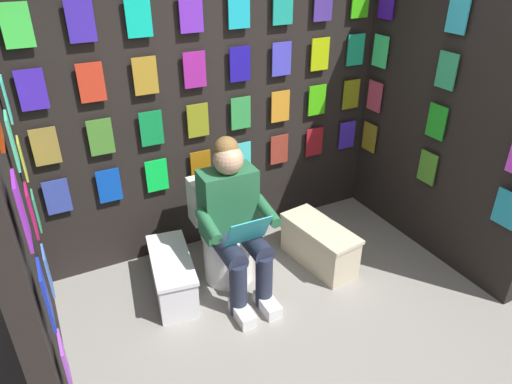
{
  "coord_description": "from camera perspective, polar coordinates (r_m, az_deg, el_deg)",
  "views": [
    {
      "loc": [
        1.33,
        1.45,
        2.37
      ],
      "look_at": [
        0.08,
        -0.98,
        0.85
      ],
      "focal_mm": 32.56,
      "sensor_mm": 36.0,
      "label": 1
    }
  ],
  "objects": [
    {
      "name": "display_wall_left",
      "position": [
        3.88,
        22.16,
        8.26
      ],
      "size": [
        0.14,
        1.78,
        2.25
      ],
      "color": "black",
      "rests_on": "ground"
    },
    {
      "name": "comic_longbox_far",
      "position": [
        3.81,
        7.77,
        -6.42
      ],
      "size": [
        0.38,
        0.71,
        0.35
      ],
      "rotation": [
        0.0,
        0.0,
        0.13
      ],
      "color": "beige",
      "rests_on": "ground"
    },
    {
      "name": "ground_plane",
      "position": [
        3.08,
        10.44,
        -21.92
      ],
      "size": [
        30.0,
        30.0,
        0.0
      ],
      "primitive_type": "plane",
      "color": "gray"
    },
    {
      "name": "person_reading",
      "position": [
        3.29,
        -2.59,
        -3.54
      ],
      "size": [
        0.53,
        0.69,
        1.19
      ],
      "rotation": [
        0.0,
        0.0,
        -0.02
      ],
      "color": "#286B42",
      "rests_on": "ground"
    },
    {
      "name": "display_wall_right",
      "position": [
        2.66,
        -27.65,
        -2.42
      ],
      "size": [
        0.14,
        1.78,
        2.25
      ],
      "color": "black",
      "rests_on": "ground"
    },
    {
      "name": "toilet",
      "position": [
        3.61,
        -3.96,
        -5.46
      ],
      "size": [
        0.41,
        0.56,
        0.77
      ],
      "rotation": [
        0.0,
        0.0,
        -0.02
      ],
      "color": "white",
      "rests_on": "ground"
    },
    {
      "name": "display_wall_back",
      "position": [
        3.75,
        -4.99,
        9.66
      ],
      "size": [
        3.02,
        0.14,
        2.25
      ],
      "color": "black",
      "rests_on": "ground"
    },
    {
      "name": "comic_longbox_near",
      "position": [
        3.54,
        -10.22,
        -10.03
      ],
      "size": [
        0.38,
        0.71,
        0.33
      ],
      "rotation": [
        0.0,
        0.0,
        -0.16
      ],
      "color": "silver",
      "rests_on": "ground"
    }
  ]
}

